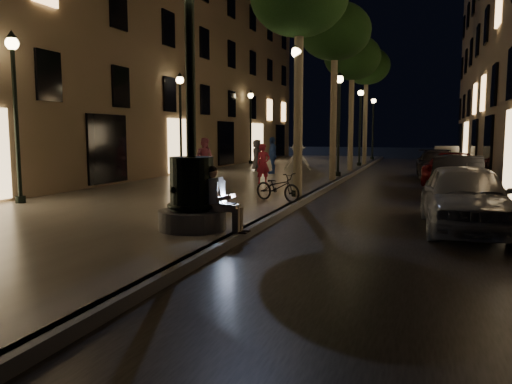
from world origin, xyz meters
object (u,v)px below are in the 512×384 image
at_px(fountain_lamppost, 192,181).
at_px(tree_second, 335,33).
at_px(bicycle, 278,187).
at_px(stroller, 200,176).
at_px(seated_man_laptop, 220,197).
at_px(pedestrian_pink, 204,158).
at_px(car_second, 457,178).
at_px(car_third, 453,169).
at_px(pedestrian_white, 298,163).
at_px(car_front, 465,197).
at_px(pedestrian_blue, 272,155).
at_px(pedestrian_red, 263,164).
at_px(lamp_left_c, 251,117).
at_px(lamp_curb_d, 373,120).
at_px(lamp_left_a, 15,95).
at_px(lamp_curb_a, 297,99).
at_px(car_fifth, 446,157).
at_px(pedestrian_dark, 257,155).
at_px(car_rear, 437,164).
at_px(lamp_curb_c, 360,116).
at_px(tree_far, 367,67).
at_px(tree_third, 352,58).
at_px(lamp_left_b, 180,111).
at_px(lamp_curb_b, 339,110).

relative_size(fountain_lamppost, tree_second, 0.70).
bearing_deg(bicycle, stroller, 93.69).
bearing_deg(seated_man_laptop, pedestrian_pink, 115.96).
xyz_separation_m(car_second, pedestrian_pink, (-10.36, 2.86, 0.37)).
relative_size(car_third, pedestrian_white, 3.03).
bearing_deg(car_front, pedestrian_blue, 121.70).
xyz_separation_m(pedestrian_red, pedestrian_blue, (-1.16, 5.09, 0.11)).
distance_m(pedestrian_pink, pedestrian_white, 4.61).
height_order(lamp_left_c, pedestrian_blue, lamp_left_c).
xyz_separation_m(lamp_curb_d, lamp_left_a, (-7.10, -28.00, 0.00)).
height_order(lamp_curb_a, car_front, lamp_curb_a).
bearing_deg(pedestrian_pink, pedestrian_red, 154.35).
bearing_deg(car_third, car_fifth, 94.88).
xyz_separation_m(pedestrian_dark, bicycle, (4.47, -11.39, -0.41)).
xyz_separation_m(car_rear, bicycle, (-4.67, -12.41, -0.07)).
bearing_deg(lamp_curb_c, car_second, -70.52).
distance_m(tree_second, bicycle, 9.25).
bearing_deg(tree_far, lamp_left_a, -108.07).
distance_m(tree_second, lamp_curb_a, 6.75).
distance_m(car_rear, pedestrian_dark, 9.21).
bearing_deg(bicycle, car_front, -88.84).
relative_size(tree_third, pedestrian_dark, 4.34).
distance_m(stroller, pedestrian_pink, 5.82).
relative_size(lamp_curb_c, car_fifth, 1.14).
distance_m(tree_far, pedestrian_white, 14.90).
height_order(tree_second, lamp_left_a, tree_second).
bearing_deg(lamp_left_c, car_second, -48.98).
height_order(tree_far, lamp_left_b, tree_far).
distance_m(tree_third, lamp_curb_a, 12.35).
bearing_deg(lamp_curb_c, lamp_left_a, -109.54).
bearing_deg(car_rear, lamp_left_b, -158.74).
xyz_separation_m(lamp_left_c, car_fifth, (12.23, 2.72, -2.54)).
height_order(tree_second, lamp_curb_a, tree_second).
bearing_deg(lamp_curb_c, car_third, -58.99).
distance_m(car_front, pedestrian_white, 9.31).
bearing_deg(stroller, tree_third, 69.82).
height_order(lamp_curb_b, car_second, lamp_curb_b).
relative_size(lamp_left_b, pedestrian_blue, 2.65).
distance_m(tree_second, lamp_curb_d, 18.26).
height_order(tree_third, pedestrian_white, tree_third).
height_order(lamp_left_b, car_rear, lamp_left_b).
distance_m(lamp_left_c, car_third, 14.91).
bearing_deg(car_third, lamp_left_b, -166.56).
bearing_deg(car_fifth, car_second, -89.96).
distance_m(lamp_curb_c, lamp_left_b, 12.26).
bearing_deg(tree_third, stroller, -104.76).
xyz_separation_m(lamp_curb_b, pedestrian_white, (-0.98, -3.84, -2.23)).
xyz_separation_m(tree_third, lamp_left_a, (-7.10, -16.00, -2.90)).
xyz_separation_m(tree_second, lamp_left_a, (-7.20, -10.00, -3.10)).
bearing_deg(car_second, stroller, -159.57).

